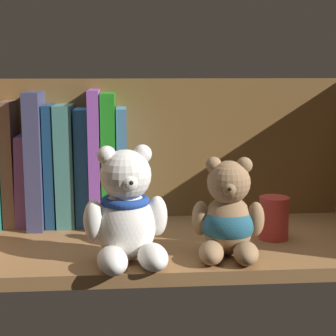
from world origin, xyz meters
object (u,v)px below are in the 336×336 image
object	(u,v)px
book_6	(52,164)
book_4	(25,179)
book_3	(11,163)
teddy_bear_smaller	(228,218)
book_7	(66,164)
teddy_bear_larger	(127,213)
book_5	(38,158)
book_8	(83,166)
book_9	(96,157)
pillar_candle	(274,218)
book_10	(109,158)
book_11	(122,165)

from	to	relation	value
book_6	book_4	bearing A→B (deg)	180.00
book_3	teddy_bear_smaller	bearing A→B (deg)	-30.43
book_7	teddy_bear_smaller	distance (cm)	32.64
teddy_bear_larger	book_6	bearing A→B (deg)	120.41
book_5	book_8	world-z (taller)	book_5
book_9	teddy_bear_larger	distance (cm)	23.07
book_6	book_3	bearing A→B (deg)	180.00
book_5	pillar_candle	distance (cm)	41.76
book_3	book_7	xyz separation A→B (cm)	(9.53, 0.00, -0.33)
book_7	book_8	xyz separation A→B (cm)	(2.88, 0.00, -0.34)
book_3	book_4	size ratio (longest dim) A/B	1.37
book_10	pillar_candle	size ratio (longest dim) A/B	3.35
book_5	book_9	xyz separation A→B (cm)	(10.05, 0.00, 0.15)
book_6	book_9	xyz separation A→B (cm)	(7.70, 0.00, 1.26)
book_7	teddy_bear_larger	distance (cm)	24.54
book_11	teddy_bear_larger	bearing A→B (deg)	-88.42
book_4	book_9	size ratio (longest dim) A/B	0.67
teddy_bear_larger	book_11	bearing A→B (deg)	91.58
book_9	book_11	xyz separation A→B (cm)	(4.60, 0.00, -1.57)
teddy_bear_smaller	book_10	bearing A→B (deg)	130.89
book_7	book_11	world-z (taller)	book_7
book_3	teddy_bear_larger	xyz separation A→B (cm)	(19.88, -21.99, -3.72)
pillar_candle	book_7	bearing A→B (deg)	159.30
book_7	pillar_candle	bearing A→B (deg)	-20.70
teddy_bear_smaller	book_3	bearing A→B (deg)	149.57
book_6	teddy_bear_larger	xyz separation A→B (cm)	(12.90, -21.99, -3.41)
book_6	book_9	world-z (taller)	book_9
book_11	book_4	bearing A→B (deg)	180.00
book_5	book_10	world-z (taller)	book_5
book_10	book_11	world-z (taller)	book_10
book_7	book_9	distance (cm)	5.31
book_5	book_8	xyz separation A→B (cm)	(7.77, 0.00, -1.47)
book_3	book_8	distance (cm)	12.42
book_11	teddy_bear_smaller	xyz separation A→B (cm)	(15.34, -20.33, -4.47)
book_7	book_6	bearing A→B (deg)	180.00
book_5	book_11	distance (cm)	14.71
book_11	pillar_candle	world-z (taller)	book_11
book_8	book_10	world-z (taller)	book_10
book_6	book_7	xyz separation A→B (cm)	(2.54, 0.00, -0.02)
book_4	book_7	bearing A→B (deg)	0.00
book_6	pillar_candle	bearing A→B (deg)	-19.37
book_7	book_11	bearing A→B (deg)	0.00
book_7	teddy_bear_larger	size ratio (longest dim) A/B	1.26
book_4	teddy_bear_larger	world-z (taller)	teddy_bear_larger
book_11	book_8	bearing A→B (deg)	180.00
book_3	book_10	bearing A→B (deg)	0.00
book_5	book_10	xyz separation A→B (cm)	(12.38, 0.00, -0.13)
book_8	teddy_bear_smaller	xyz separation A→B (cm)	(22.21, -20.33, -4.42)
book_7	teddy_bear_smaller	size ratio (longest dim) A/B	1.44
book_3	book_5	xyz separation A→B (cm)	(4.63, 0.00, 0.80)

